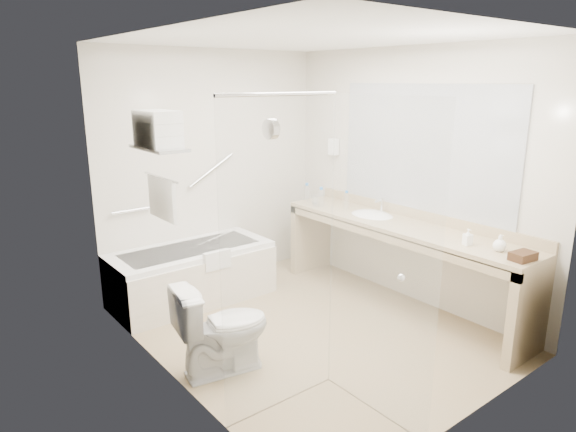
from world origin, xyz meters
TOP-DOWN VIEW (x-y plane):
  - floor at (0.00, 0.00)m, footprint 3.20×3.20m
  - ceiling at (0.00, 0.00)m, footprint 2.60×3.20m
  - wall_back at (0.00, 1.60)m, footprint 2.60×0.10m
  - wall_front at (0.00, -1.60)m, footprint 2.60×0.10m
  - wall_left at (-1.30, 0.00)m, footprint 0.10×3.20m
  - wall_right at (1.30, 0.00)m, footprint 0.10×3.20m
  - bathtub at (-0.50, 1.24)m, footprint 1.60×0.73m
  - grab_bar_short at (-0.95, 1.56)m, footprint 0.40×0.03m
  - grab_bar_long at (-0.05, 1.56)m, footprint 0.53×0.03m
  - shower_enclosure at (-0.63, -0.93)m, footprint 0.96×0.91m
  - towel_shelf at (-1.17, 0.35)m, footprint 0.24×0.55m
  - vanity_counter at (1.02, -0.15)m, footprint 0.55×2.70m
  - sink at (1.05, 0.25)m, footprint 0.40×0.52m
  - faucet at (1.20, 0.25)m, footprint 0.03×0.03m
  - mirror at (1.29, -0.15)m, footprint 0.02×2.00m
  - hairdryer_unit at (1.25, 1.05)m, footprint 0.08×0.10m
  - toilet at (-0.95, -0.10)m, footprint 0.79×0.53m
  - amenity_basket at (0.94, -1.40)m, footprint 0.21×0.16m
  - soap_bottle_a at (0.94, -0.92)m, footprint 0.10×0.15m
  - soap_bottle_b at (1.00, -1.17)m, footprint 0.11×0.14m
  - water_bottle_left at (1.03, 0.60)m, footprint 0.06×0.06m
  - water_bottle_mid at (0.90, 1.10)m, footprint 0.07×0.07m
  - water_bottle_right at (0.88, 0.83)m, footprint 0.07×0.07m
  - drinking_glass_near at (0.82, 0.85)m, footprint 0.08×0.08m
  - drinking_glass_far at (0.91, 0.98)m, footprint 0.09×0.09m

SIDE VIEW (x-z plane):
  - floor at x=0.00m, z-range 0.00..0.00m
  - bathtub at x=-0.50m, z-range -0.02..0.57m
  - toilet at x=-0.95m, z-range 0.00..0.71m
  - vanity_counter at x=1.02m, z-range 0.17..1.12m
  - sink at x=1.05m, z-range 0.75..0.89m
  - soap_bottle_a at x=0.94m, z-range 0.85..0.91m
  - amenity_basket at x=0.94m, z-range 0.85..0.92m
  - drinking_glass_near at x=0.82m, z-range 0.85..0.94m
  - drinking_glass_far at x=0.91m, z-range 0.85..0.94m
  - soap_bottle_b at x=1.00m, z-range 0.85..0.96m
  - faucet at x=1.20m, z-range 0.86..1.00m
  - water_bottle_left at x=1.03m, z-range 0.84..1.04m
  - water_bottle_right at x=0.88m, z-range 0.84..1.06m
  - water_bottle_mid at x=0.90m, z-range 0.84..1.06m
  - grab_bar_short at x=-0.95m, z-range 0.93..0.96m
  - shower_enclosure at x=-0.63m, z-range 0.01..2.12m
  - wall_back at x=0.00m, z-range 0.00..2.50m
  - wall_front at x=0.00m, z-range 0.00..2.50m
  - wall_left at x=-1.30m, z-range 0.00..2.50m
  - wall_right at x=1.30m, z-range 0.00..2.50m
  - grab_bar_long at x=-0.05m, z-range 1.09..1.41m
  - hairdryer_unit at x=1.25m, z-range 1.36..1.54m
  - mirror at x=1.29m, z-range 0.95..2.15m
  - towel_shelf at x=-1.17m, z-range 1.35..2.16m
  - ceiling at x=0.00m, z-range 2.45..2.55m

